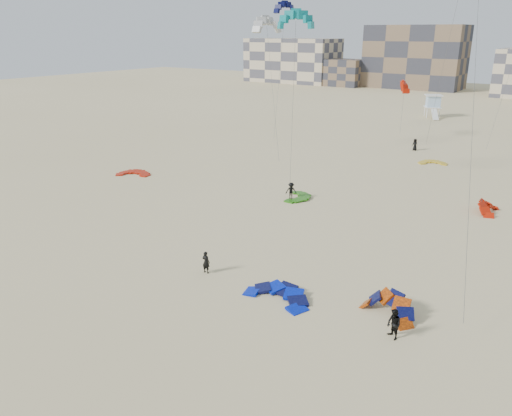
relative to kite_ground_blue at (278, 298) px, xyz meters
The scene contains 19 objects.
ground 5.50m from the kite_ground_blue, 139.34° to the right, with size 320.00×320.00×0.00m, color beige.
kite_ground_blue is the anchor object (origin of this frame).
kite_ground_orange 6.87m from the kite_ground_blue, 17.71° to the left, with size 3.40×2.83×2.05m, color #EE5007, non-canonical shape.
kite_ground_red 33.53m from the kite_ground_blue, 153.38° to the left, with size 3.70×3.91×0.53m, color #D50B00, non-canonical shape.
kite_ground_green 20.69m from the kite_ground_blue, 116.66° to the left, with size 3.46×3.67×0.43m, color #278312, non-canonical shape.
kite_ground_red_far 26.12m from the kite_ground_blue, 72.55° to the left, with size 3.19×2.79×1.85m, color #D50B00, non-canonical shape.
kite_ground_yellow 40.81m from the kite_ground_blue, 92.77° to the left, with size 3.18×3.34×0.45m, color gold, non-canonical shape.
kitesurfer_main 6.18m from the kite_ground_blue, behind, with size 0.60×0.39×1.64m, color black.
kitesurfer_b 7.72m from the kite_ground_blue, ahead, with size 0.87×0.68×1.79m, color black.
kitesurfer_c 20.31m from the kite_ground_blue, 118.53° to the left, with size 1.12×0.65×1.74m, color black.
kitesurfer_e 47.47m from the kite_ground_blue, 97.74° to the left, with size 0.82×0.53×1.67m, color black.
kite_fly_teal_a 29.62m from the kite_ground_blue, 118.69° to the left, with size 4.60×4.54×17.24m.
kite_fly_grey 42.50m from the kite_ground_blue, 124.72° to the left, with size 7.86×7.55×17.45m.
kite_fly_navy 57.59m from the kite_ground_blue, 121.40° to the left, with size 5.68×10.32×19.81m.
kite_fly_red 55.35m from the kite_ground_blue, 101.49° to the left, with size 4.74×4.66×8.48m.
lifeguard_tower_far 79.42m from the kite_ground_blue, 99.50° to the left, with size 4.18×6.59×4.40m.
condo_west_a 146.74m from the kite_ground_blue, 120.40° to the left, with size 30.00×15.00×14.00m, color beige.
condo_west_b 135.12m from the kite_ground_blue, 104.68° to the left, with size 28.00×14.00×18.00m, color brown.
condo_fill_left 135.76m from the kite_ground_blue, 113.53° to the left, with size 12.00×10.00×8.00m, color brown.
Camera 1 is at (19.12, -20.52, 16.22)m, focal length 35.00 mm.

